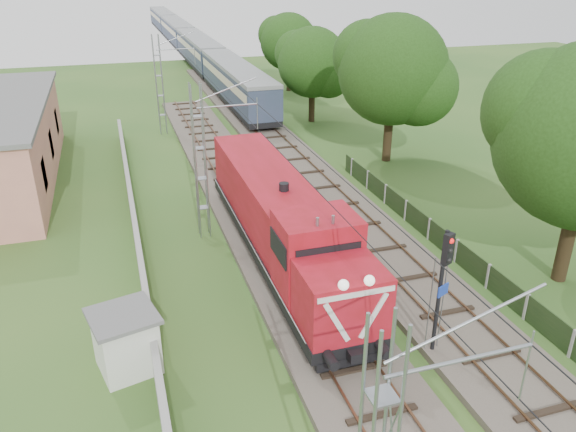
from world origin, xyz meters
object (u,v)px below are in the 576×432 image
object	(u,v)px
locomotive	(281,219)
coach_rake	(187,39)
signal_post	(444,274)
relay_hut	(126,341)

from	to	relation	value
locomotive	coach_rake	world-z (taller)	locomotive
locomotive	signal_post	bearing A→B (deg)	-69.09
signal_post	relay_hut	distance (m)	11.24
signal_post	relay_hut	size ratio (longest dim) A/B	1.93
coach_rake	relay_hut	world-z (taller)	coach_rake
relay_hut	coach_rake	bearing A→B (deg)	80.10
locomotive	relay_hut	bearing A→B (deg)	-142.28
coach_rake	signal_post	world-z (taller)	signal_post
locomotive	coach_rake	size ratio (longest dim) A/B	0.19
coach_rake	relay_hut	size ratio (longest dim) A/B	33.61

